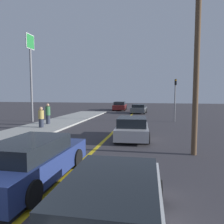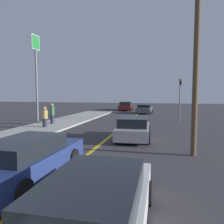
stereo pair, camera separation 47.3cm
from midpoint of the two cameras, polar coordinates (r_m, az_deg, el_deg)
The scene contains 12 objects.
road_center_line at distance 19.29m, azimuth 4.19°, elevation -3.20°, with size 0.20×60.00×0.01m.
sidewalk_left at distance 17.98m, azimuth -16.00°, elevation -3.77°, with size 3.77×29.25×0.13m.
car_near_right_lane at distance 4.37m, azimuth -0.84°, elevation -24.00°, with size 1.99×4.66×1.28m.
car_ahead_center at distance 7.35m, azimuth -19.44°, elevation -11.68°, with size 1.96×4.73×1.35m.
car_far_distant at distance 13.02m, azimuth 6.63°, elevation -4.34°, with size 2.15×3.98×1.32m.
car_parked_left_lot at distance 30.05m, azimuth 8.98°, elevation 0.82°, with size 2.14×3.97×1.22m.
car_oncoming_far at distance 35.17m, azimuth 4.05°, elevation 1.56°, with size 2.22×4.86×1.38m.
pedestrian_far_standing at distance 17.53m, azimuth -16.40°, elevation -1.25°, with size 0.42×0.42×1.57m.
pedestrian_by_sign at distance 19.36m, azimuth -14.70°, elevation -0.38°, with size 0.40×0.40×1.73m.
traffic_light at distance 21.44m, azimuth 17.94°, elevation 4.04°, with size 0.18×0.40×4.04m.
roadside_sign at distance 22.54m, azimuth -18.66°, elevation 12.24°, with size 0.20×1.33×8.23m.
utility_pole at distance 10.11m, azimuth 22.28°, elevation 8.88°, with size 0.24×0.24×6.97m.
Camera 2 is at (3.26, -0.80, 2.73)m, focal length 35.00 mm.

